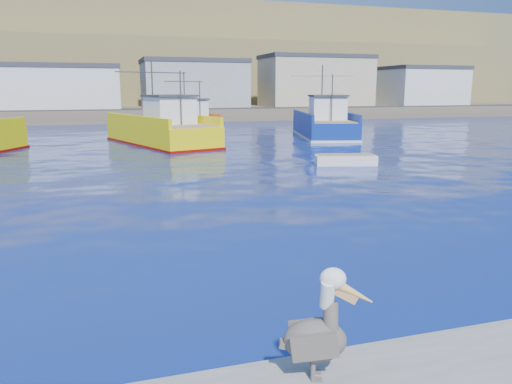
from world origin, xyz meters
TOP-DOWN VIEW (x-y plane):
  - ground at (0.00, 0.00)m, footprint 260.00×260.00m
  - dock_bollards at (0.60, -3.40)m, footprint 36.20×0.20m
  - far_shore at (0.00, 109.20)m, footprint 200.00×81.00m
  - trawler_yellow_b at (0.72, 30.93)m, footprint 8.06×13.48m
  - trawler_blue at (15.88, 33.27)m, footprint 7.12×12.79m
  - boat_orange at (5.16, 43.42)m, footprint 5.61×9.13m
  - skiff_mid at (9.47, 16.58)m, footprint 3.67×2.12m
  - skiff_far at (19.63, 41.08)m, footprint 4.21×3.74m
  - pelican at (-1.42, -3.60)m, footprint 1.23×0.74m

SIDE VIEW (x-z plane):
  - ground at x=0.00m, z-range 0.00..0.00m
  - skiff_mid at x=9.47m, z-range -0.14..0.62m
  - skiff_far at x=19.63m, z-range -0.16..0.75m
  - dock_bollards at x=0.60m, z-range 0.50..0.80m
  - boat_orange at x=5.16m, z-range -2.01..4.10m
  - trawler_blue at x=15.88m, z-range -2.23..4.39m
  - trawler_yellow_b at x=0.72m, z-range -2.23..4.47m
  - pelican at x=-1.42m, z-range 0.39..1.93m
  - far_shore at x=0.00m, z-range -3.02..20.98m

